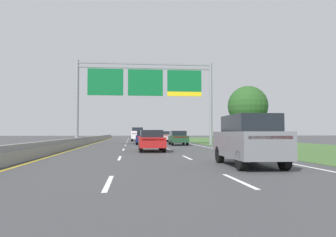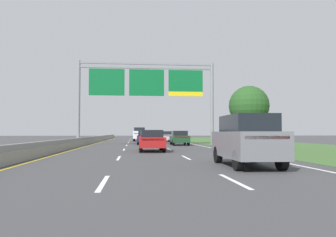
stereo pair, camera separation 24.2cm
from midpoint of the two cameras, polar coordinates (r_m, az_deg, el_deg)
ground_plane at (r=33.97m, az=-3.82°, el=-4.73°), size 220.00×220.00×0.00m
lane_striping at (r=33.51m, az=-3.79°, el=-4.76°), size 11.96×106.00×0.01m
grass_verge_right at (r=37.14m, az=18.30°, el=-4.40°), size 14.00×110.00×0.02m
median_barrier_concrete at (r=34.38m, az=-14.91°, el=-4.04°), size 0.60×110.00×0.85m
overhead_sign_gantry at (r=37.08m, az=-3.47°, el=5.57°), size 15.06×0.42×9.23m
pickup_truck_white at (r=54.02m, az=-4.76°, el=-2.71°), size 2.04×5.42×2.20m
car_darkgreen_right_lane_sedan at (r=36.88m, az=2.14°, el=-3.28°), size 1.91×4.44×1.57m
car_navy_centre_lane_sedan at (r=38.90m, az=-3.73°, el=-3.23°), size 1.94×4.45×1.57m
car_grey_right_lane_suv at (r=14.23m, az=13.69°, el=-3.51°), size 1.99×4.73×2.11m
car_silver_right_lane_sedan at (r=50.46m, az=-0.33°, el=-3.04°), size 1.95×4.45×1.57m
car_red_centre_lane_sedan at (r=24.74m, az=-2.55°, el=-3.72°), size 1.84×4.41×1.57m
roadside_tree_mid at (r=33.62m, az=13.83°, el=2.09°), size 3.91×3.91×5.94m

